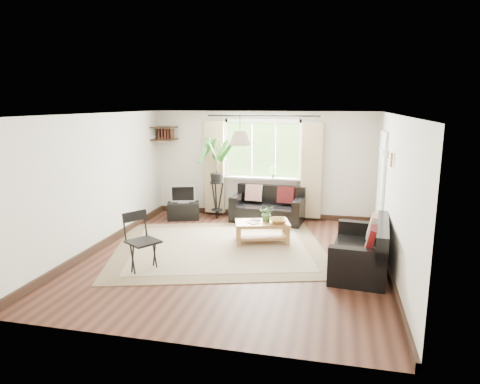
% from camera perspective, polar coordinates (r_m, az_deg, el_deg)
% --- Properties ---
extents(floor, '(5.50, 5.50, 0.00)m').
position_cam_1_polar(floor, '(7.38, -0.69, -8.63)').
color(floor, black).
rests_on(floor, ground).
extents(ceiling, '(5.50, 5.50, 0.00)m').
position_cam_1_polar(ceiling, '(6.92, -0.74, 10.34)').
color(ceiling, white).
rests_on(ceiling, floor).
extents(wall_back, '(5.00, 0.02, 2.40)m').
position_cam_1_polar(wall_back, '(9.71, 3.06, 3.64)').
color(wall_back, beige).
rests_on(wall_back, floor).
extents(wall_front, '(5.00, 0.02, 2.40)m').
position_cam_1_polar(wall_front, '(4.50, -8.92, -6.14)').
color(wall_front, beige).
rests_on(wall_front, floor).
extents(wall_left, '(0.02, 5.50, 2.40)m').
position_cam_1_polar(wall_left, '(8.00, -18.42, 1.29)').
color(wall_left, beige).
rests_on(wall_left, floor).
extents(wall_right, '(0.02, 5.50, 2.40)m').
position_cam_1_polar(wall_right, '(6.92, 19.85, -0.38)').
color(wall_right, beige).
rests_on(wall_right, floor).
extents(rug, '(4.45, 4.08, 0.02)m').
position_cam_1_polar(rug, '(7.82, -2.72, -7.35)').
color(rug, '#C4B697').
rests_on(rug, floor).
extents(window, '(2.50, 0.16, 2.16)m').
position_cam_1_polar(window, '(9.62, 3.05, 5.67)').
color(window, white).
rests_on(window, wall_back).
extents(door, '(0.06, 0.96, 2.06)m').
position_cam_1_polar(door, '(8.61, 18.24, 0.66)').
color(door, silver).
rests_on(door, wall_right).
extents(corner_shelf, '(0.50, 0.50, 0.34)m').
position_cam_1_polar(corner_shelf, '(10.02, -10.04, 7.70)').
color(corner_shelf, black).
rests_on(corner_shelf, wall_back).
extents(pendant_lamp, '(0.36, 0.36, 0.54)m').
position_cam_1_polar(pendant_lamp, '(7.32, 0.00, 7.68)').
color(pendant_lamp, beige).
rests_on(pendant_lamp, ceiling).
extents(wall_sconce, '(0.12, 0.12, 0.28)m').
position_cam_1_polar(wall_sconce, '(7.12, 19.31, 4.40)').
color(wall_sconce, beige).
rests_on(wall_sconce, wall_right).
extents(sofa_back, '(1.62, 0.93, 0.73)m').
position_cam_1_polar(sofa_back, '(9.40, 3.70, -1.83)').
color(sofa_back, black).
rests_on(sofa_back, floor).
extents(sofa_right, '(1.68, 0.96, 0.76)m').
position_cam_1_polar(sofa_right, '(6.96, 15.70, -7.05)').
color(sofa_right, black).
rests_on(sofa_right, floor).
extents(coffee_table, '(1.10, 0.79, 0.41)m').
position_cam_1_polar(coffee_table, '(8.04, 2.98, -5.39)').
color(coffee_table, '#925D2F').
rests_on(coffee_table, floor).
extents(table_plant, '(0.30, 0.27, 0.31)m').
position_cam_1_polar(table_plant, '(7.99, 3.61, -2.84)').
color(table_plant, '#3A6829').
rests_on(table_plant, coffee_table).
extents(bowl, '(0.40, 0.40, 0.08)m').
position_cam_1_polar(bowl, '(7.92, 5.14, -3.85)').
color(bowl, olive).
rests_on(bowl, coffee_table).
extents(book_a, '(0.26, 0.27, 0.02)m').
position_cam_1_polar(book_a, '(7.87, 1.23, -4.15)').
color(book_a, silver).
rests_on(book_a, coffee_table).
extents(book_b, '(0.20, 0.24, 0.02)m').
position_cam_1_polar(book_b, '(8.06, 1.51, -3.74)').
color(book_b, '#562F22').
rests_on(book_b, coffee_table).
extents(tv_stand, '(0.79, 0.60, 0.38)m').
position_cam_1_polar(tv_stand, '(9.73, -7.54, -2.50)').
color(tv_stand, black).
rests_on(tv_stand, floor).
extents(tv, '(0.57, 0.34, 0.41)m').
position_cam_1_polar(tv, '(9.64, -7.61, -0.22)').
color(tv, '#A5A5AA').
rests_on(tv, tv_stand).
extents(palm_stand, '(0.74, 0.74, 1.83)m').
position_cam_1_polar(palm_stand, '(9.55, -3.14, 1.78)').
color(palm_stand, black).
rests_on(palm_stand, floor).
extents(folding_chair, '(0.66, 0.66, 0.92)m').
position_cam_1_polar(folding_chair, '(6.81, -12.79, -6.61)').
color(folding_chair, black).
rests_on(folding_chair, floor).
extents(sill_plant, '(0.14, 0.10, 0.27)m').
position_cam_1_polar(sill_plant, '(9.57, 4.41, 2.68)').
color(sill_plant, '#2D6023').
rests_on(sill_plant, window).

